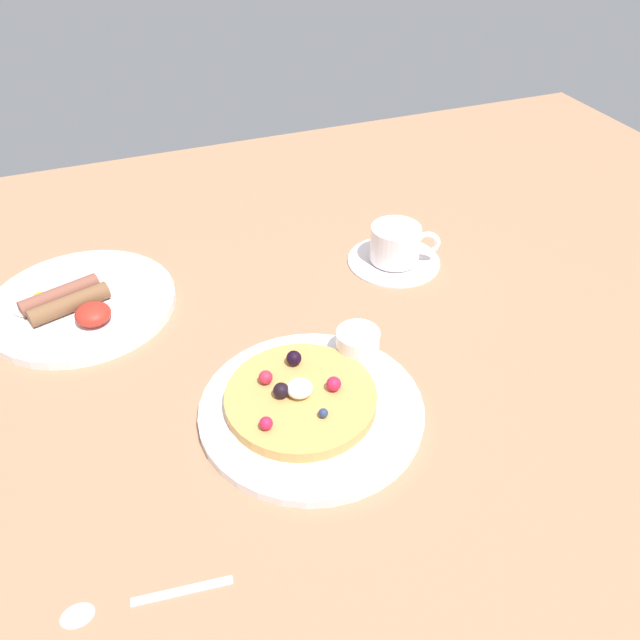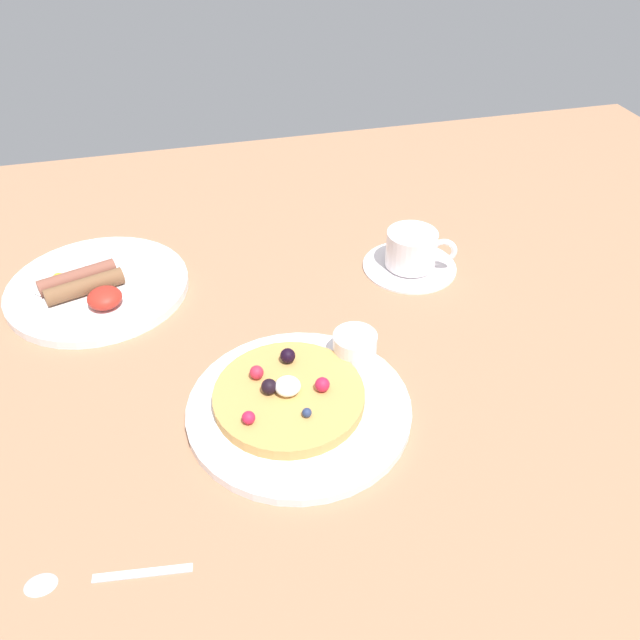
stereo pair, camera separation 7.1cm
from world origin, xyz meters
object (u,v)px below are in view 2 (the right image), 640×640
(breakfast_plate, at_px, (98,287))
(coffee_cup, at_px, (412,248))
(syrup_ramekin, at_px, (355,346))
(coffee_saucer, at_px, (409,266))
(pancake_plate, at_px, (299,408))
(teaspoon, at_px, (77,580))

(breakfast_plate, relative_size, coffee_cup, 2.56)
(syrup_ramekin, xyz_separation_m, coffee_saucer, (0.14, 0.18, -0.03))
(coffee_cup, bearing_deg, pancake_plate, -132.74)
(teaspoon, bearing_deg, coffee_cup, 40.47)
(syrup_ramekin, relative_size, teaspoon, 0.36)
(teaspoon, bearing_deg, coffee_saucer, 40.62)
(coffee_saucer, distance_m, coffee_cup, 0.03)
(coffee_saucer, relative_size, coffee_cup, 1.41)
(pancake_plate, distance_m, coffee_saucer, 0.32)
(syrup_ramekin, xyz_separation_m, coffee_cup, (0.14, 0.18, 0.00))
(teaspoon, bearing_deg, pancake_plate, 32.39)
(coffee_saucer, bearing_deg, breakfast_plate, 173.44)
(breakfast_plate, xyz_separation_m, teaspoon, (-0.01, -0.43, -0.00))
(syrup_ramekin, distance_m, breakfast_plate, 0.38)
(pancake_plate, xyz_separation_m, breakfast_plate, (-0.22, 0.29, 0.00))
(breakfast_plate, distance_m, coffee_saucer, 0.44)
(pancake_plate, bearing_deg, breakfast_plate, 127.17)
(syrup_ramekin, xyz_separation_m, breakfast_plate, (-0.30, 0.23, -0.02))
(pancake_plate, distance_m, breakfast_plate, 0.36)
(syrup_ramekin, height_order, teaspoon, syrup_ramekin)
(syrup_ramekin, relative_size, breakfast_plate, 0.21)
(pancake_plate, height_order, coffee_cup, coffee_cup)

